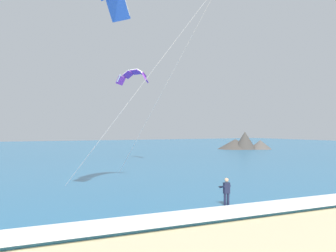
# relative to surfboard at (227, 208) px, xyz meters

# --- Properties ---
(sea) EXTENTS (200.00, 120.00, 0.20)m
(sea) POSITION_rel_surfboard_xyz_m (0.43, 57.51, 0.07)
(sea) COLOR teal
(sea) RESTS_ON ground
(surf_foam) EXTENTS (200.00, 2.59, 0.04)m
(surf_foam) POSITION_rel_surfboard_xyz_m (0.43, -1.49, 0.19)
(surf_foam) COLOR white
(surf_foam) RESTS_ON sea
(surfboard) EXTENTS (0.55, 1.43, 0.09)m
(surfboard) POSITION_rel_surfboard_xyz_m (0.00, 0.00, 0.00)
(surfboard) COLOR #E04C38
(surfboard) RESTS_ON ground
(kitesurfer) EXTENTS (0.55, 0.54, 1.69)m
(kitesurfer) POSITION_rel_surfboard_xyz_m (0.00, 0.02, 0.91)
(kitesurfer) COLOR #191E38
(kitesurfer) RESTS_ON ground
(kite_distant) EXTENTS (2.83, 4.95, 1.93)m
(kite_distant) POSITION_rel_surfboard_xyz_m (7.01, 29.18, 10.99)
(kite_distant) COLOR purple
(headland_right) EXTENTS (10.43, 9.25, 3.67)m
(headland_right) POSITION_rel_surfboard_xyz_m (38.54, 46.74, 1.23)
(headland_right) COLOR #47423D
(headland_right) RESTS_ON ground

